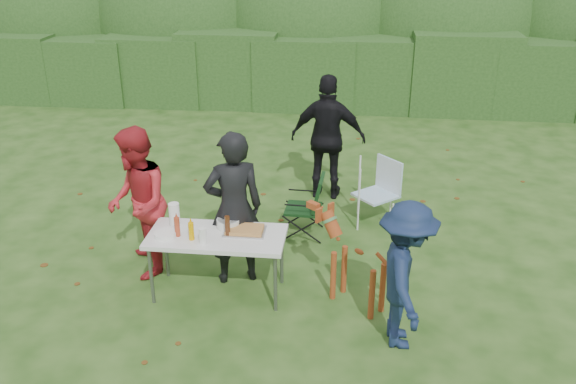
# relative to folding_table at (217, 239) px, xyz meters

# --- Properties ---
(ground) EXTENTS (80.00, 80.00, 0.00)m
(ground) POSITION_rel_folding_table_xyz_m (0.31, -0.24, -0.69)
(ground) COLOR #1E4211
(hedge_row) EXTENTS (22.00, 1.40, 1.70)m
(hedge_row) POSITION_rel_folding_table_xyz_m (0.31, 7.76, 0.16)
(hedge_row) COLOR #23471C
(hedge_row) RESTS_ON ground
(shrub_backdrop) EXTENTS (20.00, 2.60, 3.20)m
(shrub_backdrop) POSITION_rel_folding_table_xyz_m (0.31, 9.36, 0.91)
(shrub_backdrop) COLOR #3D6628
(shrub_backdrop) RESTS_ON ground
(folding_table) EXTENTS (1.50, 0.70, 0.74)m
(folding_table) POSITION_rel_folding_table_xyz_m (0.00, 0.00, 0.00)
(folding_table) COLOR silver
(folding_table) RESTS_ON ground
(person_cook) EXTENTS (0.78, 0.65, 1.83)m
(person_cook) POSITION_rel_folding_table_xyz_m (0.14, 0.31, 0.23)
(person_cook) COLOR black
(person_cook) RESTS_ON ground
(person_red_jacket) EXTENTS (0.95, 1.06, 1.79)m
(person_red_jacket) POSITION_rel_folding_table_xyz_m (-1.00, 0.36, 0.21)
(person_red_jacket) COLOR #B4222A
(person_red_jacket) RESTS_ON ground
(person_black_puffy) EXTENTS (1.14, 0.55, 1.88)m
(person_black_puffy) POSITION_rel_folding_table_xyz_m (1.07, 2.79, 0.25)
(person_black_puffy) COLOR black
(person_black_puffy) RESTS_ON ground
(child) EXTENTS (0.64, 1.02, 1.52)m
(child) POSITION_rel_folding_table_xyz_m (1.99, -0.66, 0.08)
(child) COLOR #152445
(child) RESTS_ON ground
(dog) EXTENTS (1.10, 0.99, 1.01)m
(dog) POSITION_rel_folding_table_xyz_m (1.55, -0.07, -0.18)
(dog) COLOR #943E1A
(dog) RESTS_ON ground
(camping_chair) EXTENTS (0.56, 0.56, 0.85)m
(camping_chair) POSITION_rel_folding_table_xyz_m (0.82, 1.51, -0.26)
(camping_chair) COLOR black
(camping_chair) RESTS_ON ground
(lawn_chair) EXTENTS (0.76, 0.76, 0.92)m
(lawn_chair) POSITION_rel_folding_table_xyz_m (1.78, 1.96, -0.23)
(lawn_chair) COLOR #5BA1C7
(lawn_chair) RESTS_ON ground
(food_tray) EXTENTS (0.45, 0.30, 0.02)m
(food_tray) POSITION_rel_folding_table_xyz_m (0.30, 0.09, 0.06)
(food_tray) COLOR #B7B7BA
(food_tray) RESTS_ON folding_table
(focaccia_bread) EXTENTS (0.40, 0.26, 0.04)m
(focaccia_bread) POSITION_rel_folding_table_xyz_m (0.30, 0.09, 0.09)
(focaccia_bread) COLOR #C08444
(focaccia_bread) RESTS_ON food_tray
(mustard_bottle) EXTENTS (0.06, 0.06, 0.20)m
(mustard_bottle) POSITION_rel_folding_table_xyz_m (-0.24, -0.14, 0.15)
(mustard_bottle) COLOR #DB9C00
(mustard_bottle) RESTS_ON folding_table
(ketchup_bottle) EXTENTS (0.06, 0.06, 0.22)m
(ketchup_bottle) POSITION_rel_folding_table_xyz_m (-0.41, -0.07, 0.16)
(ketchup_bottle) COLOR #AE3D21
(ketchup_bottle) RESTS_ON folding_table
(beer_bottle) EXTENTS (0.06, 0.06, 0.24)m
(beer_bottle) POSITION_rel_folding_table_xyz_m (0.13, -0.02, 0.17)
(beer_bottle) COLOR #47230F
(beer_bottle) RESTS_ON folding_table
(paper_towel_roll) EXTENTS (0.12, 0.12, 0.26)m
(paper_towel_roll) POSITION_rel_folding_table_xyz_m (-0.52, 0.19, 0.18)
(paper_towel_roll) COLOR white
(paper_towel_roll) RESTS_ON folding_table
(cup_stack) EXTENTS (0.08, 0.08, 0.18)m
(cup_stack) POSITION_rel_folding_table_xyz_m (-0.10, -0.21, 0.14)
(cup_stack) COLOR white
(cup_stack) RESTS_ON folding_table
(pasta_bowl) EXTENTS (0.26, 0.26, 0.10)m
(pasta_bowl) POSITION_rel_folding_table_xyz_m (0.09, 0.19, 0.10)
(pasta_bowl) COLOR silver
(pasta_bowl) RESTS_ON folding_table
(plate_stack) EXTENTS (0.24, 0.24, 0.05)m
(plate_stack) POSITION_rel_folding_table_xyz_m (-0.54, -0.10, 0.08)
(plate_stack) COLOR white
(plate_stack) RESTS_ON folding_table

